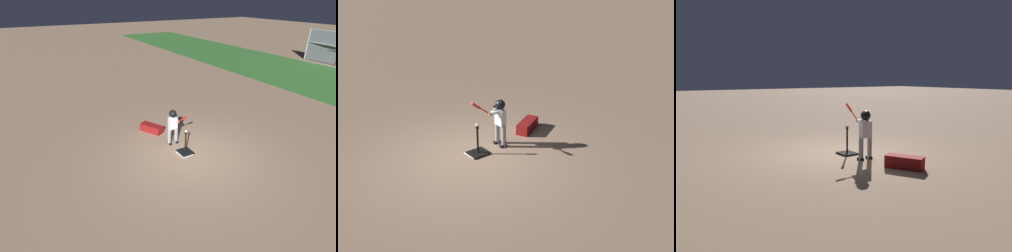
{
  "view_description": "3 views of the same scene",
  "coord_description": "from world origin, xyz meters",
  "views": [
    {
      "loc": [
        5.67,
        -3.99,
        4.48
      ],
      "look_at": [
        -0.93,
        -0.28,
        0.72
      ],
      "focal_mm": 28.0,
      "sensor_mm": 36.0,
      "label": 1
    },
    {
      "loc": [
        4.35,
        7.02,
        4.57
      ],
      "look_at": [
        -0.94,
        0.2,
        0.63
      ],
      "focal_mm": 42.0,
      "sensor_mm": 36.0,
      "label": 2
    },
    {
      "loc": [
        -7.21,
        4.74,
        2.02
      ],
      "look_at": [
        -0.36,
        0.14,
        0.78
      ],
      "focal_mm": 35.0,
      "sensor_mm": 36.0,
      "label": 3
    }
  ],
  "objects": [
    {
      "name": "batter_child",
      "position": [
        -0.95,
        -0.08,
        0.78
      ],
      "size": [
        0.96,
        0.38,
        1.34
      ],
      "color": "gray",
      "rests_on": "ground_plane"
    },
    {
      "name": "baseball",
      "position": [
        -0.26,
        -0.03,
        0.76
      ],
      "size": [
        0.07,
        0.07,
        0.07
      ],
      "primitive_type": "sphere",
      "color": "white",
      "rests_on": "batting_tee"
    },
    {
      "name": "home_plate",
      "position": [
        -0.23,
        -0.06,
        0.01
      ],
      "size": [
        0.47,
        0.47,
        0.02
      ],
      "primitive_type": "cube",
      "rotation": [
        0.0,
        0.0,
        0.07
      ],
      "color": "white",
      "rests_on": "ground_plane"
    },
    {
      "name": "ground_plane",
      "position": [
        0.0,
        0.0,
        0.0
      ],
      "size": [
        90.0,
        90.0,
        0.0
      ],
      "primitive_type": "plane",
      "color": "#93755B"
    },
    {
      "name": "bleachers_far_right",
      "position": [
        -5.63,
        16.6,
        0.68
      ],
      "size": [
        3.13,
        2.73,
        1.39
      ],
      "color": "#ADAFB7",
      "rests_on": "ground_plane"
    },
    {
      "name": "equipment_bag",
      "position": [
        -2.09,
        -0.33,
        0.14
      ],
      "size": [
        0.89,
        0.67,
        0.28
      ],
      "primitive_type": "cube",
      "rotation": [
        0.0,
        0.0,
        0.48
      ],
      "color": "maroon",
      "rests_on": "ground_plane"
    },
    {
      "name": "batting_tee",
      "position": [
        -0.26,
        -0.03,
        0.09
      ],
      "size": [
        0.47,
        0.42,
        0.73
      ],
      "color": "black",
      "rests_on": "ground_plane"
    }
  ]
}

